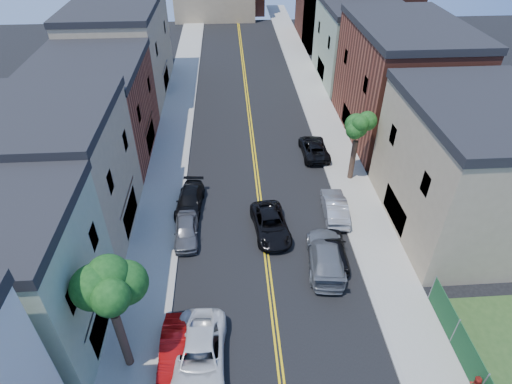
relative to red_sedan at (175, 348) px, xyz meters
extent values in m
cube|color=gray|center=(-2.40, 25.67, -0.61)|extent=(3.20, 100.00, 0.15)
cube|color=gray|center=(13.40, 25.67, -0.61)|extent=(3.20, 100.00, 0.15)
cube|color=gray|center=(-0.65, 25.67, -0.61)|extent=(0.30, 100.00, 0.15)
cube|color=gray|center=(11.65, 25.67, -0.61)|extent=(0.30, 100.00, 0.15)
cube|color=#998466|center=(-8.50, 10.67, 3.82)|extent=(9.00, 10.00, 9.00)
cube|color=brown|center=(-8.50, 21.67, 3.32)|extent=(9.00, 12.00, 8.00)
cube|color=#998466|center=(-8.50, 35.67, 4.07)|extent=(9.00, 16.00, 9.50)
cube|color=#998466|center=(19.50, 9.67, 3.82)|extent=(9.00, 12.00, 9.00)
cube|color=brown|center=(19.50, 23.67, 4.32)|extent=(9.00, 14.00, 10.00)
cube|color=gray|center=(19.50, 37.67, 3.57)|extent=(9.00, 12.00, 8.50)
cylinder|color=#35261A|center=(-2.40, -0.33, 1.45)|extent=(0.44, 0.44, 3.96)
sphere|color=#0E3510|center=(-2.40, -0.33, 5.77)|extent=(5.20, 5.20, 5.20)
sphere|color=#0E3510|center=(-1.88, -0.72, 6.81)|extent=(3.90, 3.90, 3.90)
sphere|color=#0E3510|center=(-2.92, 0.19, 5.25)|extent=(3.64, 3.64, 3.64)
cylinder|color=#35261A|center=(13.40, 15.67, 1.23)|extent=(0.44, 0.44, 3.52)
sphere|color=#0E3510|center=(13.40, 15.67, 4.97)|extent=(4.40, 4.40, 4.40)
sphere|color=#0E3510|center=(13.84, 15.34, 5.85)|extent=(3.30, 3.30, 3.30)
sphere|color=#0E3510|center=(12.96, 16.11, 4.53)|extent=(3.08, 3.08, 3.08)
imported|color=#A80B0B|center=(0.00, 0.00, 0.00)|extent=(1.56, 4.18, 1.37)
imported|color=silver|center=(1.34, -0.65, 0.11)|extent=(2.81, 5.77, 1.58)
imported|color=#505157|center=(0.00, 9.19, 0.01)|extent=(1.79, 4.12, 1.38)
imported|color=black|center=(0.05, 12.73, -0.01)|extent=(2.35, 4.83, 1.35)
imported|color=slate|center=(9.30, 6.01, 0.14)|extent=(2.97, 5.92, 1.65)
imported|color=black|center=(9.95, 6.61, 0.06)|extent=(2.07, 4.48, 1.48)
imported|color=#98999F|center=(11.00, 11.03, 0.08)|extent=(1.92, 4.73, 1.53)
imported|color=black|center=(11.00, 19.78, 0.01)|extent=(2.38, 5.00, 1.38)
imported|color=black|center=(6.00, 9.45, 0.03)|extent=(2.86, 5.31, 1.42)
camera|label=1|loc=(3.42, -13.03, 20.00)|focal=29.44mm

